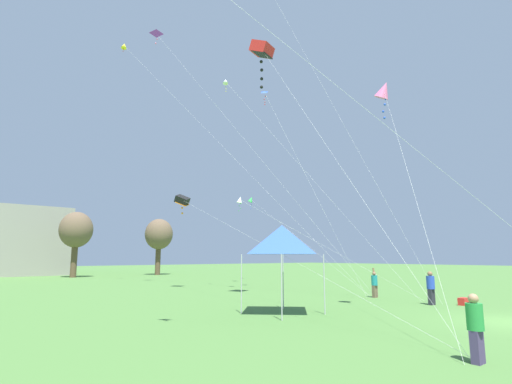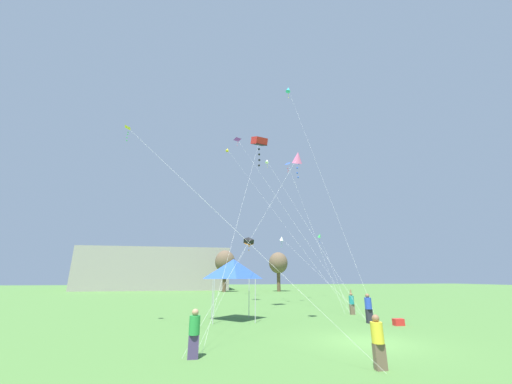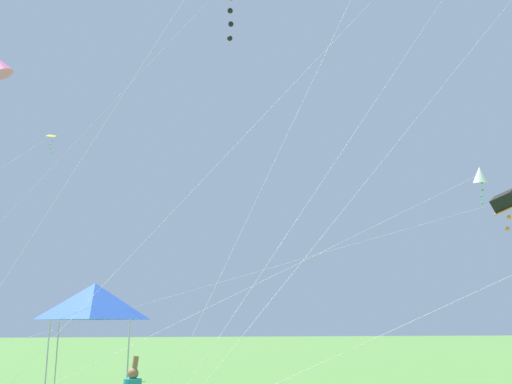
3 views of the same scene
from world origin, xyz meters
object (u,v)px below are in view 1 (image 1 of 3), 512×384
at_px(person_green_shirt, 475,326).
at_px(kite_black_box_3, 182,200).
at_px(cooler_box, 463,301).
at_px(kite_white_diamond_1, 240,200).
at_px(kite_green_diamond_0, 251,200).
at_px(kite_pink_diamond_2, 384,91).
at_px(festival_tent, 282,240).
at_px(person_blue_shirt, 431,287).
at_px(person_teal_shirt, 374,283).
at_px(kite_blue_delta_5, 266,96).
at_px(kite_purple_delta_4, 158,35).
at_px(kite_yellow_diamond_10, 125,47).
at_px(kite_red_box_9, 262,50).
at_px(kite_white_diamond_8, 226,83).

distance_m(person_green_shirt, kite_black_box_3, 26.35).
height_order(cooler_box, kite_white_diamond_1, kite_white_diamond_1).
relative_size(kite_green_diamond_0, kite_black_box_3, 0.77).
bearing_deg(cooler_box, kite_pink_diamond_2, 173.85).
bearing_deg(festival_tent, kite_green_diamond_0, 53.65).
bearing_deg(person_blue_shirt, kite_green_diamond_0, 69.95).
distance_m(person_teal_shirt, kite_white_diamond_1, 12.68).
height_order(person_teal_shirt, kite_green_diamond_0, kite_green_diamond_0).
bearing_deg(cooler_box, festival_tent, 158.03).
relative_size(festival_tent, kite_green_diamond_0, 0.21).
height_order(kite_white_diamond_1, kite_black_box_3, kite_black_box_3).
height_order(kite_black_box_3, kite_blue_delta_5, kite_blue_delta_5).
height_order(person_green_shirt, kite_purple_delta_4, kite_purple_delta_4).
bearing_deg(kite_pink_diamond_2, festival_tent, 140.42).
bearing_deg(person_teal_shirt, kite_blue_delta_5, 26.65).
height_order(festival_tent, kite_yellow_diamond_10, kite_yellow_diamond_10).
height_order(person_blue_shirt, person_teal_shirt, person_teal_shirt).
bearing_deg(person_green_shirt, kite_black_box_3, 5.34).
bearing_deg(kite_white_diamond_1, kite_yellow_diamond_10, 117.64).
relative_size(person_blue_shirt, kite_white_diamond_1, 0.12).
distance_m(person_blue_shirt, kite_pink_diamond_2, 10.94).
xyz_separation_m(kite_blue_delta_5, kite_yellow_diamond_10, (-6.22, 14.55, 8.27)).
distance_m(kite_black_box_3, kite_blue_delta_5, 11.04).
bearing_deg(person_green_shirt, kite_pink_diamond_2, -28.21).
height_order(festival_tent, kite_black_box_3, kite_black_box_3).
bearing_deg(kite_green_diamond_0, kite_blue_delta_5, -124.85).
distance_m(kite_purple_delta_4, kite_blue_delta_5, 13.43).
height_order(person_blue_shirt, kite_yellow_diamond_10, kite_yellow_diamond_10).
bearing_deg(festival_tent, kite_white_diamond_1, 60.15).
distance_m(kite_green_diamond_0, kite_blue_delta_5, 15.95).
distance_m(cooler_box, kite_pink_diamond_2, 12.18).
relative_size(festival_tent, kite_pink_diamond_2, 0.35).
bearing_deg(festival_tent, kite_yellow_diamond_10, 87.73).
distance_m(person_teal_shirt, kite_blue_delta_5, 16.55).
distance_m(kite_blue_delta_5, kite_red_box_9, 6.27).
xyz_separation_m(person_green_shirt, kite_green_diamond_0, (17.83, 30.41, 8.09)).
xyz_separation_m(person_teal_shirt, kite_blue_delta_5, (-2.51, 7.61, 14.48)).
height_order(kite_blue_delta_5, kite_red_box_9, kite_red_box_9).
xyz_separation_m(festival_tent, kite_black_box_3, (3.46, 15.57, 3.86)).
bearing_deg(kite_green_diamond_0, festival_tent, -126.35).
height_order(kite_black_box_3, kite_red_box_9, kite_red_box_9).
bearing_deg(kite_black_box_3, cooler_box, -72.01).
distance_m(person_green_shirt, kite_green_diamond_0, 36.17).
height_order(kite_white_diamond_8, kite_yellow_diamond_10, kite_yellow_diamond_10).
relative_size(kite_purple_delta_4, kite_yellow_diamond_10, 0.98).
height_order(cooler_box, kite_black_box_3, kite_black_box_3).
relative_size(festival_tent, kite_white_diamond_8, 0.23).
bearing_deg(kite_green_diamond_0, cooler_box, -102.84).
relative_size(cooler_box, kite_yellow_diamond_10, 0.03).
height_order(person_teal_shirt, kite_purple_delta_4, kite_purple_delta_4).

